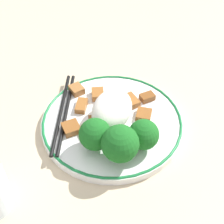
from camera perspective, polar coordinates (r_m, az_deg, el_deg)
name	(u,v)px	position (r m, az deg, el deg)	size (l,w,h in m)	color
ground_plane	(112,125)	(0.58, 0.00, -2.44)	(3.00, 3.00, 0.00)	#C6B28E
plate	(112,122)	(0.57, 0.00, -1.82)	(0.26, 0.26, 0.02)	white
rice_mound	(112,109)	(0.55, -0.04, 0.52)	(0.10, 0.07, 0.05)	white
broccoli_back_left	(95,135)	(0.50, -3.10, -4.14)	(0.05, 0.05, 0.06)	#72AD4C
broccoli_back_center	(120,144)	(0.48, 1.49, -5.85)	(0.06, 0.06, 0.07)	#72AD4C
broccoli_back_right	(144,135)	(0.50, 5.80, -4.15)	(0.05, 0.05, 0.06)	#72AD4C
meat_near_front	(71,128)	(0.55, -7.48, -2.92)	(0.04, 0.04, 0.01)	brown
meat_near_left	(147,97)	(0.60, 6.45, 2.73)	(0.03, 0.03, 0.01)	brown
meat_near_right	(144,115)	(0.57, 5.84, -0.48)	(0.03, 0.03, 0.01)	brown
meat_near_back	(98,94)	(0.61, -2.62, 3.27)	(0.04, 0.03, 0.01)	#995B28
meat_on_rice_edge	(77,90)	(0.62, -6.48, 4.09)	(0.04, 0.04, 0.01)	#9E6633
meat_mid_left	(81,106)	(0.59, -5.60, 1.16)	(0.04, 0.02, 0.01)	#995B28
meat_mid_right	(96,122)	(0.55, -2.87, -1.84)	(0.03, 0.03, 0.01)	brown
meat_far_scatter	(129,101)	(0.59, 3.22, 1.99)	(0.04, 0.04, 0.01)	#995B28
chopsticks	(64,112)	(0.58, -8.86, 0.07)	(0.20, 0.07, 0.01)	black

